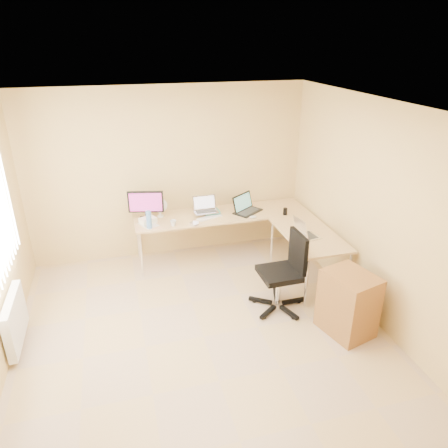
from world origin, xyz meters
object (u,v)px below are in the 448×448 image
object	(u,v)px
monitor	(146,205)
office_chair	(279,273)
laptop_black	(248,204)
desk_fan	(160,208)
desk_return	(307,257)
cabinet	(348,305)
laptop_return	(308,229)
desk_main	(222,235)
water_bottle	(149,220)
mug	(173,223)
laptop_center	(206,205)
keyboard	(209,217)

from	to	relation	value
monitor	office_chair	xyz separation A→B (m)	(1.46, -1.60, -0.45)
laptop_black	desk_fan	world-z (taller)	laptop_black
desk_return	cabinet	size ratio (longest dim) A/B	1.62
laptop_return	desk_main	bearing A→B (deg)	30.55
monitor	desk_fan	bearing A→B (deg)	24.11
cabinet	water_bottle	bearing A→B (deg)	121.48
desk_return	mug	size ratio (longest dim) A/B	14.43
office_chair	cabinet	xyz separation A→B (m)	(0.59, -0.66, -0.14)
laptop_center	keyboard	xyz separation A→B (m)	(0.03, -0.13, -0.16)
water_bottle	cabinet	distance (m)	2.86
laptop_return	cabinet	size ratio (longest dim) A/B	0.45
water_bottle	laptop_return	size ratio (longest dim) A/B	0.73
laptop_center	laptop_black	distance (m)	0.65
mug	cabinet	world-z (taller)	mug
mug	desk_fan	bearing A→B (deg)	109.68
keyboard	desk_return	bearing A→B (deg)	-56.67
desk_main	laptop_center	size ratio (longest dim) A/B	7.45
laptop_black	laptop_return	xyz separation A→B (m)	(0.50, -1.04, -0.02)
water_bottle	laptop_return	world-z (taller)	water_bottle
mug	office_chair	bearing A→B (deg)	-48.58
laptop_return	water_bottle	bearing A→B (deg)	58.51
desk_main	mug	size ratio (longest dim) A/B	29.42
laptop_center	desk_return	bearing A→B (deg)	-40.81
laptop_black	cabinet	distance (m)	2.25
keyboard	desk_fan	xyz separation A→B (m)	(-0.70, 0.24, 0.13)
desk_main	office_chair	distance (m)	1.56
monitor	desk_fan	size ratio (longest dim) A/B	1.91
office_chair	cabinet	size ratio (longest dim) A/B	1.28
water_bottle	keyboard	bearing A→B (deg)	8.16
laptop_center	monitor	bearing A→B (deg)	173.96
mug	laptop_return	size ratio (longest dim) A/B	0.25
laptop_return	office_chair	distance (m)	0.79
monitor	mug	bearing A→B (deg)	-31.90
water_bottle	laptop_black	bearing A→B (deg)	7.37
laptop_center	keyboard	distance (m)	0.20
monitor	keyboard	world-z (taller)	monitor
desk_return	office_chair	distance (m)	0.84
desk_main	office_chair	size ratio (longest dim) A/B	2.57
laptop_return	desk_fan	bearing A→B (deg)	47.44
desk_return	keyboard	world-z (taller)	keyboard
laptop_center	office_chair	bearing A→B (deg)	-70.55
monitor	desk_fan	world-z (taller)	monitor
desk_fan	cabinet	xyz separation A→B (m)	(1.84, -2.30, -0.51)
desk_fan	desk_return	bearing A→B (deg)	-44.77
monitor	cabinet	xyz separation A→B (m)	(2.05, -2.26, -0.59)
laptop_black	mug	world-z (taller)	laptop_black
monitor	mug	size ratio (longest dim) A/B	5.73
monitor	desk_main	bearing A→B (deg)	8.73
mug	laptop_return	xyz separation A→B (m)	(1.68, -0.83, 0.08)
laptop_return	cabinet	world-z (taller)	laptop_return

